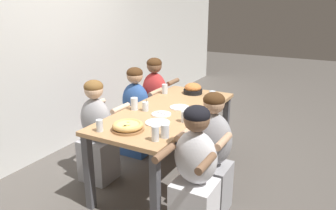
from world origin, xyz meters
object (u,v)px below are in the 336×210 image
(diner_near_left, at_px, (195,176))
(diner_far_midleft, at_px, (97,135))
(pizza_board_main, at_px, (128,126))
(drinking_glass_d, at_px, (165,132))
(empty_plate_a, at_px, (180,107))
(drinking_glass_g, at_px, (155,134))
(drinking_glass_f, at_px, (100,126))
(cocktail_glass_blue, at_px, (145,107))
(diner_far_midright, at_px, (136,115))
(diner_near_midleft, at_px, (211,159))
(drinking_glass_c, at_px, (134,105))
(skillet_bowl, at_px, (193,89))
(empty_plate_c, at_px, (158,123))
(empty_plate_b, at_px, (161,114))
(drinking_glass_b, at_px, (165,90))
(diner_far_right, at_px, (155,103))
(drinking_glass_a, at_px, (212,97))
(drinking_glass_e, at_px, (184,117))

(diner_near_left, distance_m, diner_far_midleft, 1.31)
(pizza_board_main, bearing_deg, drinking_glass_d, -87.53)
(empty_plate_a, height_order, diner_far_midleft, diner_far_midleft)
(drinking_glass_g, distance_m, diner_near_left, 0.47)
(drinking_glass_f, bearing_deg, drinking_glass_d, -74.46)
(drinking_glass_d, distance_m, diner_far_midleft, 1.05)
(empty_plate_a, distance_m, cocktail_glass_blue, 0.38)
(diner_far_midright, bearing_deg, drinking_glass_f, -70.79)
(drinking_glass_d, relative_size, diner_near_midleft, 0.10)
(drinking_glass_c, xyz_separation_m, diner_far_midright, (0.50, 0.33, -0.33))
(skillet_bowl, height_order, drinking_glass_d, skillet_bowl)
(empty_plate_c, relative_size, drinking_glass_g, 1.81)
(empty_plate_a, bearing_deg, drinking_glass_c, 125.63)
(empty_plate_b, height_order, drinking_glass_d, drinking_glass_d)
(pizza_board_main, height_order, drinking_glass_f, drinking_glass_f)
(drinking_glass_b, height_order, diner_near_left, diner_near_left)
(skillet_bowl, height_order, drinking_glass_f, skillet_bowl)
(skillet_bowl, xyz_separation_m, diner_far_right, (0.09, 0.61, -0.31))
(drinking_glass_a, xyz_separation_m, drinking_glass_c, (-0.65, 0.62, -0.00))
(diner_far_midleft, distance_m, diner_far_right, 1.20)
(skillet_bowl, height_order, drinking_glass_g, skillet_bowl)
(drinking_glass_d, bearing_deg, drinking_glass_a, 1.17)
(diner_far_right, bearing_deg, drinking_glass_f, -76.04)
(empty_plate_b, distance_m, drinking_glass_g, 0.65)
(cocktail_glass_blue, bearing_deg, diner_near_midleft, -103.62)
(pizza_board_main, bearing_deg, diner_near_left, -92.80)
(diner_near_left, bearing_deg, drinking_glass_c, -29.44)
(cocktail_glass_blue, distance_m, drinking_glass_b, 0.69)
(empty_plate_b, xyz_separation_m, drinking_glass_f, (-0.64, 0.26, 0.04))
(drinking_glass_a, bearing_deg, empty_plate_b, 156.19)
(drinking_glass_g, distance_m, diner_far_right, 1.83)
(pizza_board_main, relative_size, empty_plate_b, 1.46)
(drinking_glass_b, height_order, drinking_glass_f, drinking_glass_b)
(drinking_glass_e, distance_m, drinking_glass_g, 0.51)
(empty_plate_c, xyz_separation_m, diner_far_right, (1.19, 0.75, -0.25))
(skillet_bowl, height_order, diner_far_right, diner_far_right)
(diner_near_left, bearing_deg, diner_near_midleft, -90.00)
(pizza_board_main, xyz_separation_m, drinking_glass_b, (1.21, 0.30, 0.02))
(drinking_glass_b, bearing_deg, drinking_glass_c, -177.90)
(drinking_glass_c, distance_m, drinking_glass_g, 0.84)
(drinking_glass_e, relative_size, diner_far_midleft, 0.10)
(drinking_glass_e, xyz_separation_m, diner_near_left, (-0.46, -0.32, -0.31))
(drinking_glass_d, height_order, diner_far_midright, diner_far_midright)
(empty_plate_c, height_order, diner_far_midleft, diner_far_midleft)
(diner_near_midleft, bearing_deg, drinking_glass_g, 50.35)
(empty_plate_a, xyz_separation_m, drinking_glass_d, (-0.77, -0.25, 0.04))
(pizza_board_main, bearing_deg, drinking_glass_b, 13.86)
(empty_plate_a, distance_m, drinking_glass_g, 0.89)
(skillet_bowl, bearing_deg, diner_far_midright, 121.13)
(drinking_glass_g, relative_size, diner_far_midleft, 0.12)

